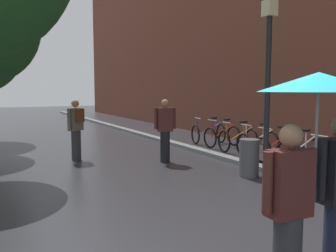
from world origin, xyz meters
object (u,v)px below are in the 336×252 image
at_px(parked_bicycle_4, 238,140).
at_px(couple_under_umbrella, 317,150).
at_px(parked_bicycle_3, 258,143).
at_px(parked_bicycle_5, 222,136).
at_px(parked_bicycle_1, 300,153).
at_px(pedestrian_walking_midground, 165,130).
at_px(parked_bicycle_2, 276,148).
at_px(parked_bicycle_6, 208,133).
at_px(pedestrian_walking_far, 76,128).
at_px(parked_bicycle_0, 331,159).
at_px(litter_bin, 249,158).
at_px(street_lamp_post, 268,76).

xyz_separation_m(parked_bicycle_4, couple_under_umbrella, (-4.41, -6.66, 1.02)).
xyz_separation_m(parked_bicycle_3, parked_bicycle_5, (0.02, 1.80, 0.00)).
height_order(parked_bicycle_1, pedestrian_walking_midground, pedestrian_walking_midground).
distance_m(parked_bicycle_2, parked_bicycle_6, 3.56).
distance_m(pedestrian_walking_midground, pedestrian_walking_far, 2.47).
bearing_deg(parked_bicycle_0, parked_bicycle_2, 89.73).
bearing_deg(parked_bicycle_4, couple_under_umbrella, -123.51).
relative_size(pedestrian_walking_midground, pedestrian_walking_far, 1.01).
bearing_deg(litter_bin, couple_under_umbrella, -122.93).
distance_m(parked_bicycle_2, parked_bicycle_5, 2.67).
height_order(parked_bicycle_2, parked_bicycle_4, same).
relative_size(couple_under_umbrella, pedestrian_walking_far, 1.26).
bearing_deg(parked_bicycle_2, litter_bin, -150.30).
relative_size(street_lamp_post, litter_bin, 4.44).
bearing_deg(parked_bicycle_3, parked_bicycle_1, -95.42).
bearing_deg(street_lamp_post, parked_bicycle_0, -9.68).
xyz_separation_m(parked_bicycle_0, parked_bicycle_1, (-0.03, 0.89, 0.00)).
height_order(parked_bicycle_5, pedestrian_walking_far, pedestrian_walking_far).
relative_size(parked_bicycle_5, parked_bicycle_6, 0.95).
distance_m(parked_bicycle_6, litter_bin, 4.99).
height_order(parked_bicycle_1, parked_bicycle_4, same).
xyz_separation_m(parked_bicycle_0, parked_bicycle_4, (0.08, 3.49, 0.00)).
bearing_deg(parked_bicycle_3, couple_under_umbrella, -127.56).
bearing_deg(parked_bicycle_2, pedestrian_walking_far, 150.98).
bearing_deg(parked_bicycle_5, parked_bicycle_6, 87.61).
bearing_deg(pedestrian_walking_midground, parked_bicycle_1, -38.32).
bearing_deg(parked_bicycle_6, couple_under_umbrella, -118.03).
distance_m(parked_bicycle_5, couple_under_umbrella, 8.88).
relative_size(parked_bicycle_4, pedestrian_walking_midground, 0.67).
bearing_deg(pedestrian_walking_far, parked_bicycle_2, -29.02).
relative_size(parked_bicycle_3, couple_under_umbrella, 0.53).
bearing_deg(pedestrian_walking_far, couple_under_umbrella, -86.50).
bearing_deg(parked_bicycle_1, pedestrian_walking_far, 143.38).
distance_m(couple_under_umbrella, pedestrian_walking_midground, 6.42).
bearing_deg(parked_bicycle_0, pedestrian_walking_far, 137.25).
xyz_separation_m(parked_bicycle_6, pedestrian_walking_midground, (-2.94, -2.28, 0.49)).
relative_size(parked_bicycle_6, couple_under_umbrella, 0.55).
bearing_deg(parked_bicycle_2, couple_under_umbrella, -131.29).
bearing_deg(parked_bicycle_5, parked_bicycle_4, -94.37).
bearing_deg(parked_bicycle_2, parked_bicycle_0, -90.27).
height_order(parked_bicycle_0, parked_bicycle_1, same).
bearing_deg(pedestrian_walking_midground, litter_bin, -67.57).
distance_m(couple_under_umbrella, pedestrian_walking_far, 7.62).
bearing_deg(parked_bicycle_2, parked_bicycle_6, 87.03).
xyz_separation_m(street_lamp_post, litter_bin, (-0.07, 0.44, -1.81)).
relative_size(parked_bicycle_4, litter_bin, 1.33).
bearing_deg(parked_bicycle_4, pedestrian_walking_far, 169.11).
bearing_deg(couple_under_umbrella, pedestrian_walking_midground, 75.70).
relative_size(parked_bicycle_1, parked_bicycle_2, 1.01).
distance_m(street_lamp_post, litter_bin, 1.87).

